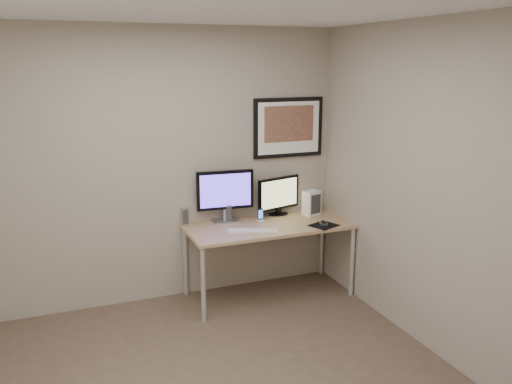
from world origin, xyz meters
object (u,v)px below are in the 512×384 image
speaker_left (185,216)px  monitor_tv (279,195)px  speaker_right (228,213)px  phone_dock (260,215)px  monitor_large (225,194)px  keyboard (252,231)px  framed_art (288,127)px  desk (269,231)px  fan_unit (311,203)px

speaker_left → monitor_tv: bearing=-6.3°
speaker_right → monitor_tv: bearing=12.5°
phone_dock → monitor_large: bearing=157.1°
keyboard → monitor_tv: bearing=66.1°
framed_art → phone_dock: 0.93m
speaker_left → keyboard: 0.69m
speaker_right → phone_dock: bearing=-10.5°
speaker_left → desk: bearing=-26.9°
monitor_tv → speaker_left: (-0.98, 0.03, -0.13)m
monitor_tv → keyboard: (-0.46, -0.42, -0.20)m
monitor_large → phone_dock: size_ratio=4.37×
monitor_tv → speaker_left: size_ratio=2.92×
fan_unit → phone_dock: bearing=164.5°
speaker_left → keyboard: size_ratio=0.37×
monitor_large → keyboard: (0.13, -0.39, -0.28)m
monitor_large → fan_unit: bearing=-0.8°
speaker_right → keyboard: size_ratio=0.38×
speaker_right → phone_dock: speaker_right is taller
framed_art → keyboard: framed_art is taller
monitor_large → speaker_right: 0.20m
fan_unit → keyboard: bearing=-176.0°
desk → monitor_tv: bearing=51.1°
framed_art → phone_dock: bearing=-153.7°
monitor_large → monitor_tv: bearing=7.8°
desk → monitor_tv: 0.45m
desk → speaker_right: size_ratio=9.09×
keyboard → fan_unit: (0.77, 0.30, 0.12)m
monitor_tv → speaker_left: 0.99m
monitor_large → phone_dock: monitor_large is taller
phone_dock → keyboard: bearing=-130.7°
framed_art → monitor_large: bearing=-173.2°
monitor_large → fan_unit: size_ratio=2.25×
speaker_right → fan_unit: bearing=3.8°
speaker_right → keyboard: speaker_right is taller
fan_unit → speaker_right: bearing=156.7°
phone_dock → framed_art: bearing=20.6°
speaker_left → keyboard: (0.53, -0.45, -0.08)m
speaker_left → speaker_right: bearing=-11.7°
framed_art → phone_dock: (-0.38, -0.19, -0.83)m
monitor_large → speaker_right: size_ratio=3.22×
monitor_tv → phone_dock: monitor_tv is taller
framed_art → keyboard: bearing=-140.9°
monitor_large → phone_dock: 0.41m
phone_dock → speaker_right: bearing=154.1°
monitor_tv → framed_art: bearing=7.2°
desk → phone_dock: (-0.03, 0.14, 0.13)m
framed_art → monitor_tv: size_ratio=1.52×
desk → monitor_large: bearing=145.4°
desk → speaker_right: speaker_right is taller
desk → speaker_left: size_ratio=9.45×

